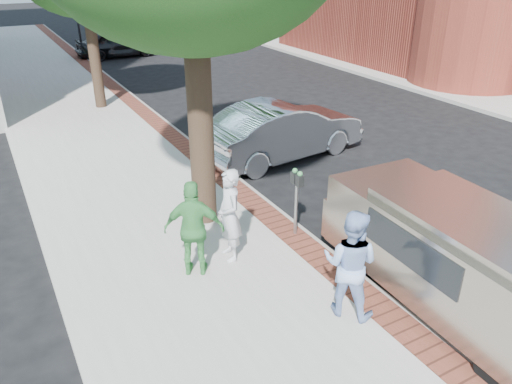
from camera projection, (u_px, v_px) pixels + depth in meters
ground at (271, 257)px, 10.02m from camera, size 120.00×120.00×0.00m
sidewalk at (100, 144)px, 15.62m from camera, size 5.00×60.00×0.15m
brick_strip at (167, 131)px, 16.54m from camera, size 0.60×60.00×0.01m
curb at (177, 132)px, 16.73m from camera, size 0.10×60.00×0.15m
sidewalk_far at (456, 84)px, 22.60m from camera, size 5.00×60.00×0.15m
signal_near at (77, 19)px, 26.72m from camera, size 0.70×0.15×3.80m
signal_far at (265, 8)px, 31.78m from camera, size 0.70×0.15×3.80m
parking_meter at (297, 189)px, 10.11m from camera, size 0.12×0.32×1.47m
person_gray at (229, 215)px, 9.37m from camera, size 0.51×0.71×1.84m
person_officer at (350, 264)px, 7.91m from camera, size 1.11×1.15×1.87m
person_green at (194, 229)px, 8.90m from camera, size 1.17×0.92×1.85m
sedan_silver at (282, 130)px, 14.51m from camera, size 5.25×2.42×1.67m
bg_car at (116, 43)px, 28.43m from camera, size 4.49×1.90×1.52m
van at (453, 253)px, 8.29m from camera, size 2.15×5.19×1.88m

